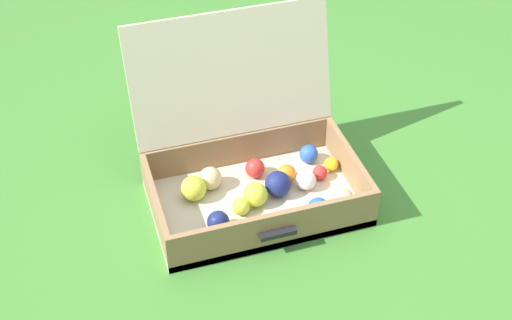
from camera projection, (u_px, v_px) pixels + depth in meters
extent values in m
plane|color=#3D7A2D|center=(289.00, 210.00, 2.22)|extent=(16.00, 16.00, 0.00)
cube|color=beige|center=(256.00, 201.00, 2.23)|extent=(0.65, 0.40, 0.03)
cube|color=olive|center=(156.00, 210.00, 2.13)|extent=(0.02, 0.40, 0.14)
cube|color=olive|center=(350.00, 168.00, 2.27)|extent=(0.02, 0.40, 0.14)
cube|color=olive|center=(276.00, 231.00, 2.06)|extent=(0.61, 0.02, 0.14)
cube|color=olive|center=(239.00, 151.00, 2.34)|extent=(0.61, 0.02, 0.14)
cube|color=beige|center=(231.00, 74.00, 2.22)|extent=(0.65, 0.13, 0.39)
cube|color=black|center=(278.00, 234.00, 2.04)|extent=(0.11, 0.02, 0.02)
sphere|color=#D1B784|center=(210.00, 178.00, 2.24)|extent=(0.07, 0.07, 0.07)
sphere|color=red|center=(320.00, 173.00, 2.28)|extent=(0.05, 0.05, 0.05)
sphere|color=orange|center=(287.00, 174.00, 2.27)|extent=(0.06, 0.06, 0.06)
sphere|color=blue|center=(309.00, 154.00, 2.35)|extent=(0.06, 0.06, 0.06)
sphere|color=white|center=(306.00, 180.00, 2.24)|extent=(0.06, 0.06, 0.06)
sphere|color=navy|center=(218.00, 222.00, 2.10)|extent=(0.07, 0.07, 0.07)
sphere|color=red|center=(255.00, 168.00, 2.29)|extent=(0.06, 0.06, 0.06)
sphere|color=#CCDB38|center=(194.00, 188.00, 2.20)|extent=(0.08, 0.08, 0.08)
sphere|color=navy|center=(278.00, 184.00, 2.22)|extent=(0.08, 0.08, 0.08)
sphere|color=blue|center=(318.00, 209.00, 2.14)|extent=(0.07, 0.07, 0.07)
sphere|color=yellow|center=(331.00, 164.00, 2.32)|extent=(0.05, 0.05, 0.05)
sphere|color=#D1B784|center=(342.00, 201.00, 2.16)|extent=(0.08, 0.08, 0.08)
sphere|color=#CCDB38|center=(255.00, 195.00, 2.18)|extent=(0.08, 0.08, 0.08)
sphere|color=#CCDB38|center=(241.00, 206.00, 2.16)|extent=(0.06, 0.06, 0.06)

